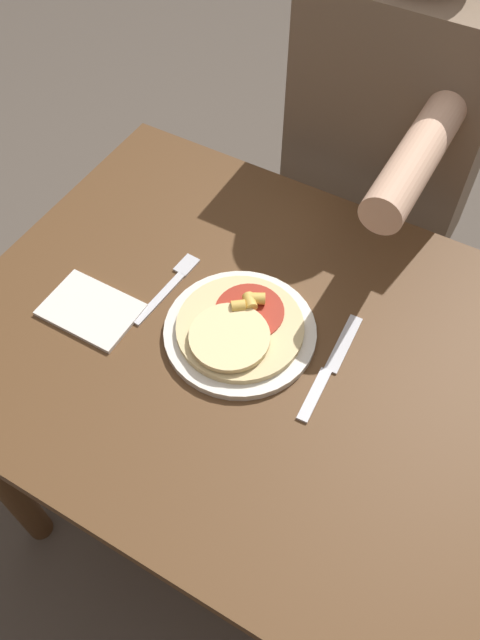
# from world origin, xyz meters

# --- Properties ---
(ground_plane) EXTENTS (8.00, 8.00, 0.00)m
(ground_plane) POSITION_xyz_m (0.00, 0.00, 0.00)
(ground_plane) COLOR brown
(dining_table) EXTENTS (0.98, 0.77, 0.76)m
(dining_table) POSITION_xyz_m (0.00, 0.00, 0.63)
(dining_table) COLOR brown
(dining_table) RESTS_ON ground_plane
(plate) EXTENTS (0.25, 0.25, 0.01)m
(plate) POSITION_xyz_m (-0.03, -0.00, 0.77)
(plate) COLOR silver
(plate) RESTS_ON dining_table
(pizza) EXTENTS (0.21, 0.21, 0.04)m
(pizza) POSITION_xyz_m (-0.03, -0.00, 0.79)
(pizza) COLOR #E0C689
(pizza) RESTS_ON plate
(fork) EXTENTS (0.03, 0.18, 0.00)m
(fork) POSITION_xyz_m (-0.18, 0.03, 0.77)
(fork) COLOR silver
(fork) RESTS_ON dining_table
(knife) EXTENTS (0.03, 0.22, 0.00)m
(knife) POSITION_xyz_m (0.13, 0.01, 0.77)
(knife) COLOR silver
(knife) RESTS_ON dining_table
(napkin) EXTENTS (0.16, 0.11, 0.01)m
(napkin) POSITION_xyz_m (-0.27, -0.08, 0.77)
(napkin) COLOR silver
(napkin) RESTS_ON dining_table
(person_diner) EXTENTS (0.38, 0.52, 1.29)m
(person_diner) POSITION_xyz_m (0.00, 0.57, 0.76)
(person_diner) COLOR #2D2D38
(person_diner) RESTS_ON ground_plane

